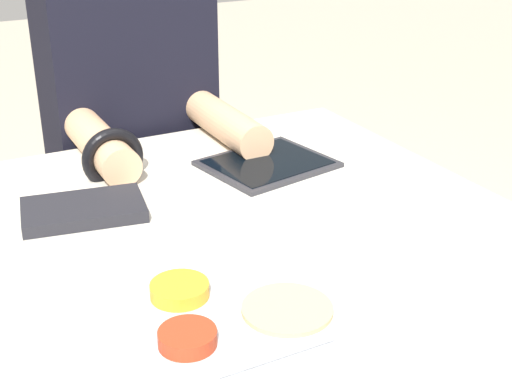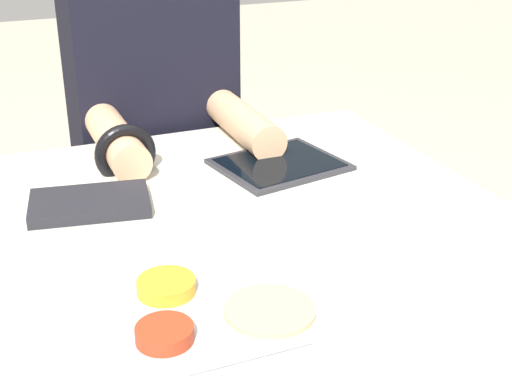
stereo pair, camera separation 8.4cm
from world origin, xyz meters
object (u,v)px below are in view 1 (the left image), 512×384
object	(u,v)px
tablet_device	(268,164)
person_diner	(136,185)
thali_tray	(235,319)
red_notebook	(84,210)

from	to	relation	value
tablet_device	person_diner	world-z (taller)	person_diner
thali_tray	red_notebook	size ratio (longest dim) A/B	1.62
person_diner	tablet_device	bearing A→B (deg)	-70.00
thali_tray	person_diner	bearing A→B (deg)	80.29
thali_tray	red_notebook	distance (m)	0.38
red_notebook	tablet_device	xyz separation A→B (m)	(0.35, 0.05, -0.00)
thali_tray	tablet_device	world-z (taller)	thali_tray
person_diner	thali_tray	bearing A→B (deg)	-99.71
thali_tray	tablet_device	bearing A→B (deg)	57.08
thali_tray	red_notebook	bearing A→B (deg)	102.21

